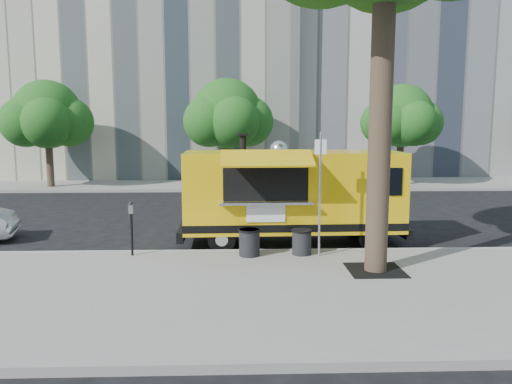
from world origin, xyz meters
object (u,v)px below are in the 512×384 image
at_px(far_tree_c, 402,116).
at_px(trash_bin_left, 249,242).
at_px(far_tree_b, 227,114).
at_px(trash_bin_right, 302,241).
at_px(parking_meter, 131,222).
at_px(sign_post, 320,187).
at_px(food_truck, 291,193).
at_px(far_tree_a, 47,115).

height_order(far_tree_c, trash_bin_left, far_tree_c).
height_order(far_tree_b, trash_bin_right, far_tree_b).
xyz_separation_m(far_tree_b, parking_meter, (-2.00, -14.05, -2.85)).
bearing_deg(sign_post, trash_bin_left, 177.05).
distance_m(sign_post, trash_bin_left, 2.16).
bearing_deg(sign_post, far_tree_c, 65.19).
distance_m(sign_post, food_truck, 1.92).
relative_size(far_tree_a, trash_bin_right, 8.69).
height_order(far_tree_c, sign_post, far_tree_c).
xyz_separation_m(far_tree_b, trash_bin_left, (0.86, -14.16, -3.33)).
distance_m(far_tree_a, far_tree_c, 18.00).
distance_m(parking_meter, trash_bin_left, 2.90).
distance_m(far_tree_b, trash_bin_left, 14.58).
distance_m(trash_bin_left, trash_bin_right, 1.29).
relative_size(parking_meter, trash_bin_right, 2.17).
bearing_deg(trash_bin_right, far_tree_b, 98.68).
bearing_deg(parking_meter, trash_bin_right, -0.48).
height_order(far_tree_b, parking_meter, far_tree_b).
bearing_deg(far_tree_c, sign_post, -114.81).
xyz_separation_m(far_tree_c, food_truck, (-6.94, -12.14, -2.28)).
height_order(trash_bin_left, trash_bin_right, trash_bin_left).
xyz_separation_m(parking_meter, food_truck, (4.06, 1.61, 0.46)).
bearing_deg(trash_bin_left, far_tree_c, 59.58).
bearing_deg(trash_bin_right, far_tree_a, 129.17).
distance_m(food_truck, trash_bin_right, 1.91).
xyz_separation_m(far_tree_c, sign_post, (-6.45, -13.95, -1.87)).
bearing_deg(trash_bin_left, far_tree_a, 125.62).
relative_size(trash_bin_left, trash_bin_right, 1.06).
bearing_deg(far_tree_b, far_tree_a, -177.46).
height_order(sign_post, trash_bin_left, sign_post).
xyz_separation_m(far_tree_a, trash_bin_right, (11.15, -13.68, -3.30)).
height_order(far_tree_a, far_tree_b, far_tree_b).
bearing_deg(food_truck, far_tree_b, 98.05).
xyz_separation_m(sign_post, parking_meter, (-4.55, 0.20, -0.87)).
bearing_deg(far_tree_a, food_truck, -47.43).
height_order(far_tree_a, trash_bin_right, far_tree_a).
bearing_deg(far_tree_a, sign_post, -50.17).
bearing_deg(sign_post, trash_bin_right, 157.54).
distance_m(far_tree_b, parking_meter, 14.48).
relative_size(far_tree_b, food_truck, 0.88).
height_order(parking_meter, food_truck, food_truck).
distance_m(far_tree_a, trash_bin_right, 17.96).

